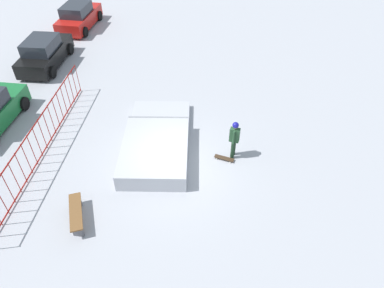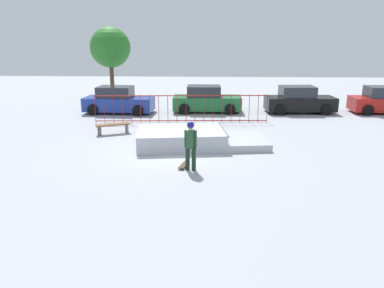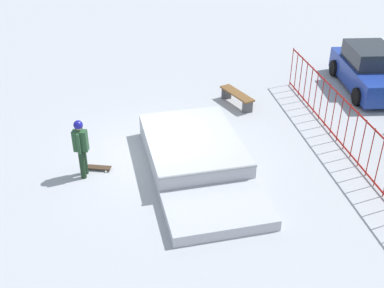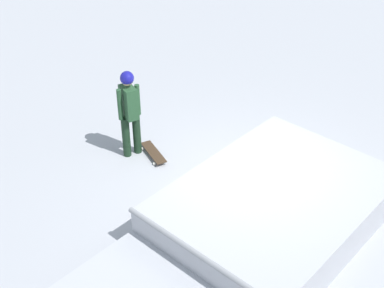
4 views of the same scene
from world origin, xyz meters
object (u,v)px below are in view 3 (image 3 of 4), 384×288
object	(u,v)px
skate_ramp	(196,158)
parked_car_blue	(369,70)
skater	(81,144)
skateboard	(97,167)
park_bench	(237,96)

from	to	relation	value
skate_ramp	parked_car_blue	bearing A→B (deg)	116.73
skate_ramp	parked_car_blue	world-z (taller)	parked_car_blue
parked_car_blue	skate_ramp	bearing A→B (deg)	-53.09
skater	parked_car_blue	bearing A→B (deg)	-144.85
skateboard	skater	bearing A→B (deg)	51.67
skateboard	parked_car_blue	size ratio (longest dim) A/B	0.20
skateboard	park_bench	world-z (taller)	park_bench
skate_ramp	skateboard	size ratio (longest dim) A/B	6.89
parked_car_blue	park_bench	bearing A→B (deg)	-76.84
skater	park_bench	world-z (taller)	skater
parked_car_blue	skateboard	bearing A→B (deg)	-62.12
skater	park_bench	bearing A→B (deg)	-132.26
skate_ramp	skateboard	distance (m)	2.83
skate_ramp	park_bench	xyz separation A→B (m)	(-3.83, 1.88, 0.04)
park_bench	parked_car_blue	size ratio (longest dim) A/B	0.39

